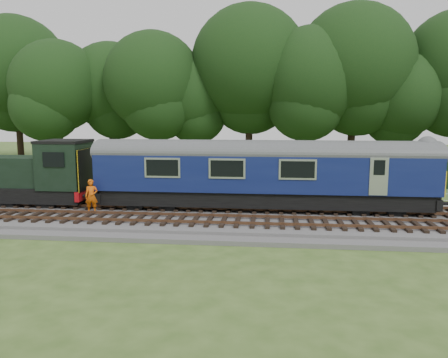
# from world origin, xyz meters

# --- Properties ---
(ground) EXTENTS (120.00, 120.00, 0.00)m
(ground) POSITION_xyz_m (0.00, 0.00, 0.00)
(ground) COLOR #3A5820
(ground) RESTS_ON ground
(ballast) EXTENTS (70.00, 7.00, 0.35)m
(ballast) POSITION_xyz_m (0.00, 0.00, 0.17)
(ballast) COLOR #4C4C4F
(ballast) RESTS_ON ground
(track_north) EXTENTS (67.20, 2.40, 0.21)m
(track_north) POSITION_xyz_m (0.00, 1.40, 0.42)
(track_north) COLOR black
(track_north) RESTS_ON ballast
(track_south) EXTENTS (67.20, 2.40, 0.21)m
(track_south) POSITION_xyz_m (0.00, -1.60, 0.42)
(track_south) COLOR black
(track_south) RESTS_ON ballast
(fence) EXTENTS (64.00, 0.12, 1.00)m
(fence) POSITION_xyz_m (0.00, 4.50, 0.00)
(fence) COLOR #6B6054
(fence) RESTS_ON ground
(tree_line) EXTENTS (70.00, 8.00, 18.00)m
(tree_line) POSITION_xyz_m (0.00, 22.00, 0.00)
(tree_line) COLOR black
(tree_line) RESTS_ON ground
(dmu_railcar) EXTENTS (18.05, 2.86, 3.88)m
(dmu_railcar) POSITION_xyz_m (1.81, 1.40, 2.61)
(dmu_railcar) COLOR black
(dmu_railcar) RESTS_ON ground
(shunter_loco) EXTENTS (8.91, 2.60, 3.38)m
(shunter_loco) POSITION_xyz_m (-12.12, 1.40, 1.97)
(shunter_loco) COLOR black
(shunter_loco) RESTS_ON ground
(worker) EXTENTS (0.75, 0.60, 1.80)m
(worker) POSITION_xyz_m (-7.13, -0.46, 1.25)
(worker) COLOR #E25A0B
(worker) RESTS_ON ballast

